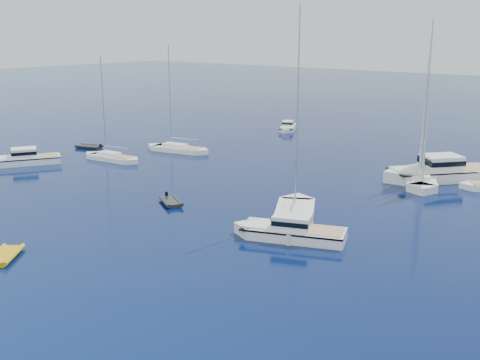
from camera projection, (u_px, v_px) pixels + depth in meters
name	position (u px, v px, depth m)	size (l,w,h in m)	color
motor_cruiser_left	(23.00, 164.00, 71.25)	(2.98, 9.73, 2.55)	white
motor_cruiser_centre	(290.00, 238.00, 45.98)	(2.95, 9.65, 2.53)	silver
motor_cruiser_distant	(437.00, 180.00, 63.86)	(4.10, 13.39, 3.51)	silver
motor_cruiser_horizon	(288.00, 130.00, 95.38)	(2.24, 7.31, 1.92)	white
sailboat_mid_r	(294.00, 221.00, 50.17)	(3.29, 12.64, 18.58)	silver
sailboat_mid_l	(112.00, 160.00, 73.50)	(2.38, 9.16, 13.46)	white
sailboat_sails_r	(419.00, 182.00, 62.88)	(3.11, 11.97, 17.59)	white
sailboat_far_l	(178.00, 152.00, 78.71)	(2.60, 9.99, 14.68)	white
tender_yellow	(5.00, 258.00, 41.97)	(2.08, 3.82, 0.95)	#C8980B
tender_grey_near	(171.00, 204.00, 55.06)	(1.91, 3.43, 0.95)	black
tender_grey_far	(89.00, 148.00, 80.89)	(2.07, 3.79, 0.95)	black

